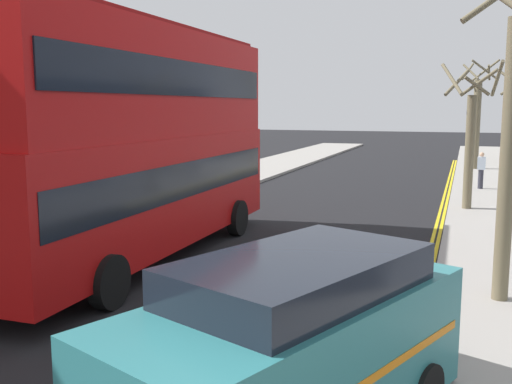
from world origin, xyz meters
name	(u,v)px	position (x,y,z in m)	size (l,w,h in m)	color
sidewalk_left	(118,211)	(-6.50, 16.00, 0.07)	(4.00, 80.00, 0.14)	#9E9991
kerb_line_outer	(436,252)	(4.40, 14.00, 0.00)	(0.10, 56.00, 0.01)	yellow
kerb_line_inner	(429,251)	(4.24, 14.00, 0.00)	(0.10, 56.00, 0.01)	yellow
double_decker_bus_away	(139,137)	(-2.41, 10.76, 3.03)	(2.89, 10.84, 5.64)	#B20F0F
taxi_minivan	(286,352)	(3.26, 4.31, 1.07)	(3.51, 5.16, 2.12)	teal
pedestrian_far	(481,170)	(5.69, 26.05, 0.99)	(0.34, 0.22, 1.62)	#2D2D38
street_tree_mid	(508,145)	(5.73, 10.07, 3.05)	(1.50, 1.64, 6.22)	#6B6047
street_tree_far	(477,119)	(5.51, 35.05, 3.04)	(2.09, 2.17, 6.32)	#6B6047
street_tree_distant	(470,137)	(5.12, 20.47, 2.69)	(2.07, 2.05, 5.16)	#6B6047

